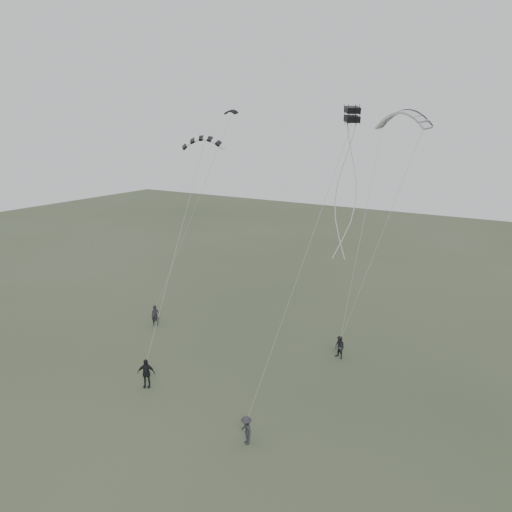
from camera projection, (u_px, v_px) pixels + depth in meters
The scene contains 9 objects.
ground at pixel (190, 385), 31.21m from camera, with size 140.00×140.00×0.00m, color #37442B.
flyer_left at pixel (155, 315), 40.25m from camera, with size 0.62×0.40×1.69m, color black.
flyer_right at pixel (340, 347), 34.60m from camera, with size 0.78×0.61×1.61m, color #25252A.
flyer_center at pixel (146, 373), 30.78m from camera, with size 1.09×0.45×1.86m, color black.
flyer_far at pixel (246, 430), 25.33m from camera, with size 0.99×0.57×1.54m, color #2A2A2F.
kite_dark_small at pixel (231, 111), 39.24m from camera, with size 1.29×0.39×0.46m, color black, non-canonical shape.
kite_pale_large at pixel (403, 112), 34.84m from camera, with size 4.26×0.96×1.73m, color #B4B7B9, non-canonical shape.
kite_striped at pixel (203, 138), 33.93m from camera, with size 2.92×0.73×1.16m, color black, non-canonical shape.
kite_box at pixel (352, 114), 25.24m from camera, with size 0.69×0.69×0.74m, color black, non-canonical shape.
Camera 1 is at (18.23, -21.75, 15.86)m, focal length 35.00 mm.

